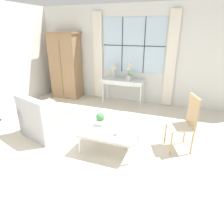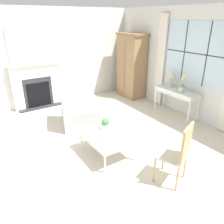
# 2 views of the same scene
# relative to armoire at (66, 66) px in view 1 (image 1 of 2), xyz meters

# --- Properties ---
(ground_plane) EXTENTS (14.00, 14.00, 0.00)m
(ground_plane) POSITION_rel_armoire_xyz_m (2.14, -2.68, -1.04)
(ground_plane) COLOR beige
(wall_back_windowed) EXTENTS (7.20, 0.14, 2.80)m
(wall_back_windowed) POSITION_rel_armoire_xyz_m (2.14, 0.34, 0.37)
(wall_back_windowed) COLOR silver
(wall_back_windowed) RESTS_ON ground_plane
(armoire) EXTENTS (0.99, 0.60, 2.06)m
(armoire) POSITION_rel_armoire_xyz_m (0.00, 0.00, 0.00)
(armoire) COLOR #93704C
(armoire) RESTS_ON ground_plane
(console_table) EXTENTS (1.26, 0.44, 0.73)m
(console_table) POSITION_rel_armoire_xyz_m (1.95, 0.04, -0.39)
(console_table) COLOR silver
(console_table) RESTS_ON ground_plane
(table_lamp) EXTENTS (0.27, 0.27, 0.45)m
(table_lamp) POSITION_rel_armoire_xyz_m (1.63, 0.10, 0.03)
(table_lamp) COLOR silver
(table_lamp) RESTS_ON console_table
(potted_orchid) EXTENTS (0.19, 0.15, 0.52)m
(potted_orchid) POSITION_rel_armoire_xyz_m (2.13, -0.01, -0.12)
(potted_orchid) COLOR #BCB7AD
(potted_orchid) RESTS_ON console_table
(armchair_upholstered) EXTENTS (1.12, 1.07, 0.89)m
(armchair_upholstered) POSITION_rel_armoire_xyz_m (1.01, -2.46, -0.74)
(armchair_upholstered) COLOR #B2B2B7
(armchair_upholstered) RESTS_ON ground_plane
(side_chair_wooden) EXTENTS (0.57, 0.57, 1.06)m
(side_chair_wooden) POSITION_rel_armoire_xyz_m (3.82, -2.04, -0.44)
(side_chair_wooden) COLOR beige
(side_chair_wooden) RESTS_ON ground_plane
(coffee_table) EXTENTS (1.03, 0.78, 0.42)m
(coffee_table) POSITION_rel_armoire_xyz_m (2.52, -2.55, -0.66)
(coffee_table) COLOR silver
(coffee_table) RESTS_ON ground_plane
(potted_plant_small) EXTENTS (0.17, 0.17, 0.25)m
(potted_plant_small) POSITION_rel_armoire_xyz_m (2.28, -2.43, -0.49)
(potted_plant_small) COLOR white
(potted_plant_small) RESTS_ON coffee_table
(pillar_candle) EXTENTS (0.12, 0.12, 0.13)m
(pillar_candle) POSITION_rel_armoire_xyz_m (2.71, -2.69, -0.56)
(pillar_candle) COLOR silver
(pillar_candle) RESTS_ON coffee_table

